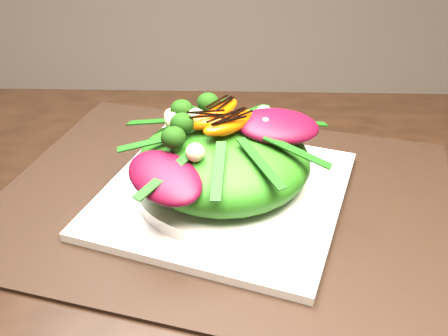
{
  "coord_description": "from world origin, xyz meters",
  "views": [
    {
      "loc": [
        -0.22,
        -0.4,
        1.13
      ],
      "look_at": [
        -0.24,
        0.13,
        0.8
      ],
      "focal_mm": 42.0,
      "sensor_mm": 36.0,
      "label": 1
    }
  ],
  "objects_px": {
    "placemat": "(224,198)",
    "orange_segment": "(204,119)",
    "plate_base": "(224,193)",
    "lettuce_mound": "(224,160)",
    "salad_bowl": "(224,184)"
  },
  "relations": [
    {
      "from": "placemat",
      "to": "lettuce_mound",
      "type": "bearing_deg",
      "value": 45.0
    },
    {
      "from": "plate_base",
      "to": "salad_bowl",
      "type": "xyz_separation_m",
      "value": [
        -0.0,
        0.0,
        0.01
      ]
    },
    {
      "from": "lettuce_mound",
      "to": "orange_segment",
      "type": "bearing_deg",
      "value": 142.62
    },
    {
      "from": "placemat",
      "to": "lettuce_mound",
      "type": "xyz_separation_m",
      "value": [
        0.0,
        0.0,
        0.05
      ]
    },
    {
      "from": "plate_base",
      "to": "orange_segment",
      "type": "xyz_separation_m",
      "value": [
        -0.02,
        0.02,
        0.09
      ]
    },
    {
      "from": "plate_base",
      "to": "salad_bowl",
      "type": "bearing_deg",
      "value": 135.0
    },
    {
      "from": "plate_base",
      "to": "placemat",
      "type": "bearing_deg",
      "value": 180.0
    },
    {
      "from": "orange_segment",
      "to": "lettuce_mound",
      "type": "bearing_deg",
      "value": -37.38
    },
    {
      "from": "placemat",
      "to": "orange_segment",
      "type": "relative_size",
      "value": 9.04
    },
    {
      "from": "plate_base",
      "to": "lettuce_mound",
      "type": "xyz_separation_m",
      "value": [
        -0.0,
        0.0,
        0.05
      ]
    },
    {
      "from": "placemat",
      "to": "salad_bowl",
      "type": "xyz_separation_m",
      "value": [
        0.0,
        0.0,
        0.02
      ]
    },
    {
      "from": "placemat",
      "to": "lettuce_mound",
      "type": "relative_size",
      "value": 2.67
    },
    {
      "from": "orange_segment",
      "to": "salad_bowl",
      "type": "bearing_deg",
      "value": -37.38
    },
    {
      "from": "placemat",
      "to": "orange_segment",
      "type": "bearing_deg",
      "value": 142.62
    },
    {
      "from": "placemat",
      "to": "plate_base",
      "type": "bearing_deg",
      "value": 0.0
    }
  ]
}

